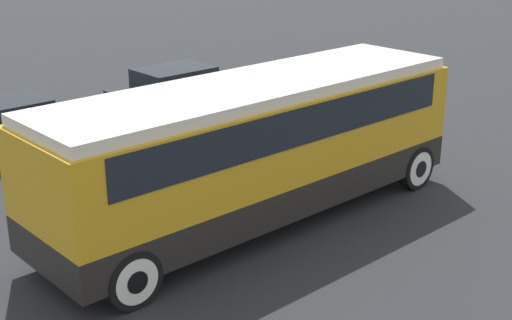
# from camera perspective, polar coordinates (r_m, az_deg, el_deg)

# --- Properties ---
(ground_plane) EXTENTS (120.00, 120.00, 0.00)m
(ground_plane) POSITION_cam_1_polar(r_m,az_deg,el_deg) (15.24, 0.00, -4.82)
(ground_plane) COLOR #26282B
(tour_bus) EXTENTS (9.69, 2.70, 3.03)m
(tour_bus) POSITION_cam_1_polar(r_m,az_deg,el_deg) (14.64, 0.28, 1.78)
(tour_bus) COLOR black
(tour_bus) RESTS_ON ground_plane
(parked_car_near) EXTENTS (4.45, 1.96, 1.45)m
(parked_car_near) POSITION_cam_1_polar(r_m,az_deg,el_deg) (23.12, -6.26, 5.63)
(parked_car_near) COLOR black
(parked_car_near) RESTS_ON ground_plane
(parked_car_mid) EXTENTS (4.37, 1.78, 1.48)m
(parked_car_mid) POSITION_cam_1_polar(r_m,az_deg,el_deg) (20.04, -19.12, 2.41)
(parked_car_mid) COLOR silver
(parked_car_mid) RESTS_ON ground_plane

